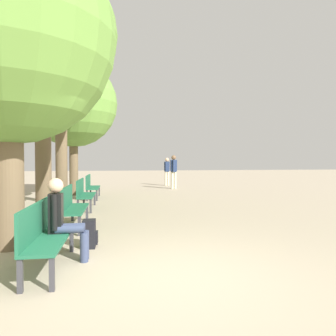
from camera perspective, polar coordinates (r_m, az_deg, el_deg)
name	(u,v)px	position (r m, az deg, el deg)	size (l,w,h in m)	color
ground_plane	(162,276)	(4.54, -1.12, -18.27)	(80.00, 80.00, 0.00)	tan
bench_row_0	(43,232)	(4.97, -20.92, -10.31)	(0.44, 1.74, 0.92)	#1E6042
bench_row_1	(71,204)	(7.68, -16.54, -6.09)	(0.44, 1.74, 0.92)	#1E6042
bench_row_2	(84,192)	(10.43, -14.47, -4.07)	(0.44, 1.74, 0.92)	#1E6042
bench_row_3	(91,185)	(13.20, -13.28, -2.89)	(0.44, 1.74, 0.92)	#1E6042
tree_row_0	(6,38)	(6.56, -26.32, 19.69)	(3.69, 3.69, 5.47)	brown
tree_row_1	(42,33)	(9.39, -21.10, 21.07)	(3.75, 3.75, 6.60)	brown
tree_row_2	(61,87)	(11.77, -18.16, 13.30)	(2.30, 2.30, 5.20)	brown
tree_row_3	(73,104)	(14.78, -16.17, 10.68)	(3.71, 3.71, 5.78)	brown
person_seated	(64,217)	(5.20, -17.70, -8.17)	(0.59, 0.33, 1.26)	#384260
backpack	(90,234)	(5.97, -13.51, -11.09)	(0.26, 0.30, 0.48)	black
pedestrian_near	(174,170)	(17.00, 0.99, -0.27)	(0.35, 0.30, 1.75)	beige
pedestrian_mid	(167,170)	(19.06, -0.19, -0.29)	(0.33, 0.22, 1.62)	beige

